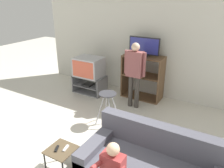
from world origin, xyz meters
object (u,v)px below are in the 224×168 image
at_px(folding_stool, 108,99).
at_px(remote_control_black, 57,149).
at_px(tv_stand, 90,84).
at_px(media_shelf, 142,77).
at_px(remote_control_white, 66,148).
at_px(television_main, 89,67).
at_px(person_standing_adult, 135,70).
at_px(television_flat, 144,47).
at_px(snack_table, 61,152).

xyz_separation_m(folding_stool, remote_control_black, (0.04, -1.58, -0.15)).
relative_size(tv_stand, media_shelf, 0.77).
bearing_deg(remote_control_white, media_shelf, 78.92).
height_order(folding_stool, remote_control_white, folding_stool).
xyz_separation_m(media_shelf, remote_control_white, (0.02, -3.06, -0.16)).
bearing_deg(remote_control_white, folding_stool, 84.36).
relative_size(television_main, remote_control_white, 5.20).
distance_m(folding_stool, remote_control_black, 1.59).
bearing_deg(person_standing_adult, remote_control_black, -92.72).
xyz_separation_m(tv_stand, television_flat, (1.40, 0.45, 1.13)).
relative_size(television_flat, remote_control_white, 5.53).
height_order(tv_stand, folding_stool, folding_stool).
height_order(tv_stand, television_flat, television_flat).
distance_m(media_shelf, remote_control_black, 3.14).
bearing_deg(remote_control_white, snack_table, -150.02).
relative_size(media_shelf, folding_stool, 1.62).
bearing_deg(remote_control_black, folding_stool, 65.08).
xyz_separation_m(television_flat, folding_stool, (-0.12, -1.57, -0.80)).
height_order(television_main, remote_control_white, television_main).
bearing_deg(snack_table, tv_stand, 117.16).
bearing_deg(folding_stool, person_standing_adult, 80.19).
bearing_deg(television_main, tv_stand, -75.13).
height_order(media_shelf, person_standing_adult, person_standing_adult).
distance_m(television_main, person_standing_adult, 1.47).
xyz_separation_m(remote_control_white, person_standing_adult, (0.01, 2.45, 0.54)).
xyz_separation_m(media_shelf, snack_table, (-0.03, -3.11, -0.23)).
bearing_deg(folding_stool, media_shelf, 85.17).
distance_m(television_main, television_flat, 1.59).
bearing_deg(media_shelf, person_standing_adult, -86.87).
distance_m(tv_stand, folding_stool, 1.73).
relative_size(remote_control_white, person_standing_adult, 0.09).
height_order(television_flat, remote_control_black, television_flat).
relative_size(snack_table, person_standing_adult, 0.26).
height_order(tv_stand, person_standing_adult, person_standing_adult).
bearing_deg(remote_control_black, media_shelf, 61.88).
height_order(television_main, media_shelf, media_shelf).
bearing_deg(tv_stand, remote_control_white, -61.48).
xyz_separation_m(folding_stool, person_standing_adult, (0.16, 0.95, 0.39)).
height_order(remote_control_black, remote_control_white, same).
bearing_deg(snack_table, television_main, 117.11).
distance_m(television_main, snack_table, 3.04).
height_order(television_main, folding_stool, television_main).
relative_size(folding_stool, person_standing_adult, 0.44).
relative_size(tv_stand, snack_table, 2.13).
height_order(television_flat, snack_table, television_flat).
bearing_deg(remote_control_white, television_main, 106.95).
height_order(folding_stool, snack_table, folding_stool).
relative_size(television_flat, remote_control_black, 5.53).
bearing_deg(folding_stool, remote_control_black, -88.40).
height_order(remote_control_white, person_standing_adult, person_standing_adult).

